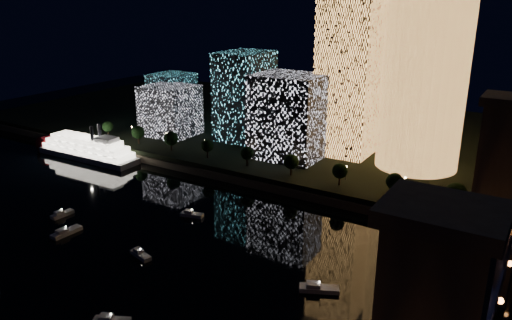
{
  "coord_description": "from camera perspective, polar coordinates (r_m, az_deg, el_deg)",
  "views": [
    {
      "loc": [
        73.61,
        -72.19,
        71.48
      ],
      "look_at": [
        -5.29,
        55.0,
        21.33
      ],
      "focal_mm": 35.0,
      "sensor_mm": 36.0,
      "label": 1
    }
  ],
  "objects": [
    {
      "name": "far_bank",
      "position": [
        253.16,
        13.69,
        2.18
      ],
      "size": [
        420.0,
        160.0,
        5.0
      ],
      "primitive_type": "cube",
      "color": "black",
      "rests_on": "ground"
    },
    {
      "name": "ground",
      "position": [
        125.46,
        -11.76,
        -16.66
      ],
      "size": [
        520.0,
        520.0,
        0.0
      ],
      "primitive_type": "plane",
      "color": "black",
      "rests_on": "ground"
    },
    {
      "name": "esplanade_trees",
      "position": [
        197.08,
        0.53,
        0.49
      ],
      "size": [
        166.05,
        6.87,
        8.94
      ],
      "color": "black",
      "rests_on": "far_bank"
    },
    {
      "name": "street_lamps",
      "position": [
        207.61,
        -1.06,
        1.01
      ],
      "size": [
        132.7,
        0.7,
        5.65
      ],
      "color": "black",
      "rests_on": "far_bank"
    },
    {
      "name": "tower_rectangular",
      "position": [
        215.34,
        10.63,
        10.08
      ],
      "size": [
        22.64,
        22.64,
        72.03
      ],
      "primitive_type": "cube",
      "color": "#F0A04D",
      "rests_on": "far_bank"
    },
    {
      "name": "riverboat",
      "position": [
        240.88,
        -19.1,
        1.3
      ],
      "size": [
        56.67,
        13.25,
        16.98
      ],
      "color": "silver",
      "rests_on": "ground"
    },
    {
      "name": "motorboats",
      "position": [
        137.29,
        -9.81,
        -12.76
      ],
      "size": [
        122.51,
        79.47,
        2.78
      ],
      "color": "silver",
      "rests_on": "ground"
    },
    {
      "name": "seawall",
      "position": [
        184.64,
        5.84,
        -3.85
      ],
      "size": [
        420.0,
        6.0,
        3.0
      ],
      "primitive_type": "cube",
      "color": "#6B5E4C",
      "rests_on": "ground"
    },
    {
      "name": "midrise_blocks",
      "position": [
        234.12,
        -2.76,
        6.26
      ],
      "size": [
        103.83,
        40.91,
        41.0
      ],
      "color": "silver",
      "rests_on": "far_bank"
    },
    {
      "name": "tower_cylindrical",
      "position": [
        203.72,
        18.78,
        9.76
      ],
      "size": [
        34.0,
        34.0,
        77.45
      ],
      "color": "#F0A04D",
      "rests_on": "far_bank"
    }
  ]
}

